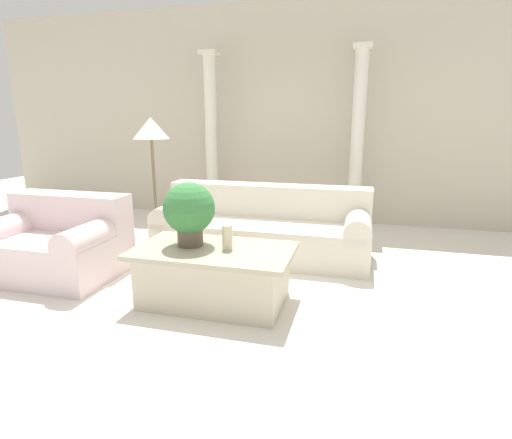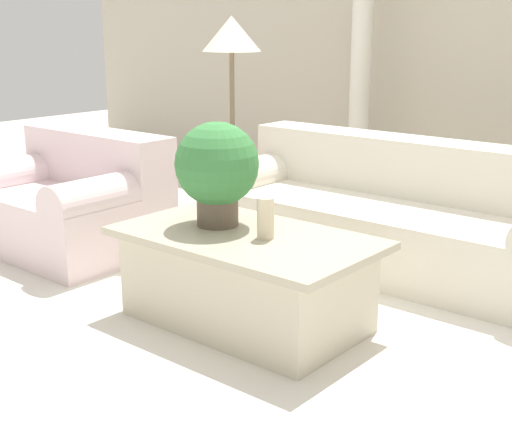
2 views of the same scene
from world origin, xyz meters
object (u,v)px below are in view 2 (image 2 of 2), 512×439
object	(u,v)px
loveseat	(72,201)
coffee_table	(246,278)
sofa_long	(394,216)
potted_plant	(217,168)
floor_lamp	(232,47)

from	to	relation	value
loveseat	coffee_table	bearing A→B (deg)	-7.15
loveseat	coffee_table	xyz separation A→B (m)	(1.77, -0.22, -0.08)
sofa_long	potted_plant	world-z (taller)	potted_plant
loveseat	coffee_table	size ratio (longest dim) A/B	0.96
coffee_table	potted_plant	size ratio (longest dim) A/B	2.44
sofa_long	coffee_table	xyz separation A→B (m)	(-0.10, -1.33, -0.07)
loveseat	coffee_table	distance (m)	1.79
floor_lamp	potted_plant	bearing A→B (deg)	-51.03
coffee_table	sofa_long	bearing A→B (deg)	85.63
sofa_long	floor_lamp	bearing A→B (deg)	-178.63
sofa_long	potted_plant	size ratio (longest dim) A/B	4.38
sofa_long	coffee_table	bearing A→B (deg)	-94.37
loveseat	floor_lamp	bearing A→B (deg)	64.06
sofa_long	loveseat	size ratio (longest dim) A/B	1.86
coffee_table	potted_plant	xyz separation A→B (m)	(-0.22, 0.03, 0.54)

